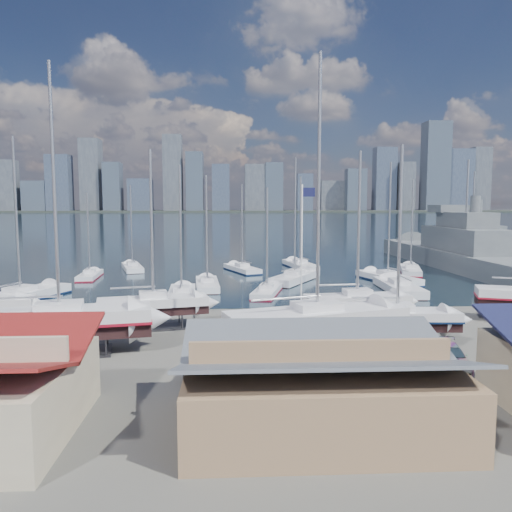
{
  "coord_description": "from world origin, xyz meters",
  "views": [
    {
      "loc": [
        -4.02,
        -47.61,
        10.16
      ],
      "look_at": [
        -1.16,
        8.0,
        4.31
      ],
      "focal_mm": 35.0,
      "sensor_mm": 36.0,
      "label": 1
    }
  ],
  "objects": [
    {
      "name": "sailboat_moored_1",
      "position": [
        -23.23,
        20.82,
        0.31
      ],
      "size": [
        2.89,
        8.29,
        12.16
      ],
      "rotation": [
        0.0,
        0.0,
        1.65
      ],
      "color": "black",
      "rests_on": "water"
    },
    {
      "name": "far_shore",
      "position": [
        0.0,
        560.0,
        1.1
      ],
      "size": [
        1400.0,
        80.0,
        2.2
      ],
      "primitive_type": "cube",
      "color": "#2D332D",
      "rests_on": "ground"
    },
    {
      "name": "sailboat_cradle_2",
      "position": [
        -10.3,
        -7.43,
        2.0
      ],
      "size": [
        9.08,
        4.37,
        14.42
      ],
      "rotation": [
        0.0,
        0.0,
        0.23
      ],
      "color": "#2D2D33",
      "rests_on": "ground"
    },
    {
      "name": "car_d",
      "position": [
        9.57,
        -18.04,
        0.7
      ],
      "size": [
        2.81,
        5.08,
        1.39
      ],
      "primitive_type": "imported",
      "rotation": [
        0.0,
        0.0,
        -0.19
      ],
      "color": "gray",
      "rests_on": "ground"
    },
    {
      "name": "sailboat_moored_0",
      "position": [
        -25.99,
        4.95,
        0.31
      ],
      "size": [
        7.53,
        12.28,
        17.79
      ],
      "rotation": [
        0.0,
        0.0,
        1.19
      ],
      "color": "black",
      "rests_on": "water"
    },
    {
      "name": "car_c",
      "position": [
        1.45,
        -21.51,
        0.69
      ],
      "size": [
        3.4,
        5.4,
        1.39
      ],
      "primitive_type": "imported",
      "rotation": [
        0.0,
        0.0,
        0.23
      ],
      "color": "gray",
      "rests_on": "ground"
    },
    {
      "name": "sailboat_moored_11",
      "position": [
        22.29,
        23.43,
        0.31
      ],
      "size": [
        5.34,
        9.95,
        14.32
      ],
      "rotation": [
        0.0,
        0.0,
        1.28
      ],
      "color": "black",
      "rests_on": "water"
    },
    {
      "name": "sailboat_moored_6",
      "position": [
        0.04,
        7.27,
        0.31
      ],
      "size": [
        4.26,
        8.65,
        12.46
      ],
      "rotation": [
        0.0,
        0.0,
        1.33
      ],
      "color": "black",
      "rests_on": "water"
    },
    {
      "name": "sailboat_moored_4",
      "position": [
        -6.85,
        11.98,
        0.32
      ],
      "size": [
        3.33,
        9.54,
        14.14
      ],
      "rotation": [
        0.0,
        0.0,
        1.65
      ],
      "color": "black",
      "rests_on": "water"
    },
    {
      "name": "ground",
      "position": [
        0.0,
        -10.0,
        0.0
      ],
      "size": [
        1400.0,
        1400.0,
        0.0
      ],
      "primitive_type": "plane",
      "color": "#605E59",
      "rests_on": "ground"
    },
    {
      "name": "shed_grey",
      "position": [
        0.0,
        -26.0,
        2.15
      ],
      "size": [
        12.6,
        8.4,
        4.17
      ],
      "color": "#8C6B4C",
      "rests_on": "ground"
    },
    {
      "name": "sailboat_moored_10",
      "position": [
        16.46,
        15.7,
        0.31
      ],
      "size": [
        6.28,
        11.22,
        16.17
      ],
      "rotation": [
        0.0,
        0.0,
        1.89
      ],
      "color": "black",
      "rests_on": "water"
    },
    {
      "name": "sailboat_cradle_1",
      "position": [
        -15.51,
        -14.16,
        2.24
      ],
      "size": [
        12.5,
        5.66,
        19.25
      ],
      "rotation": [
        0.0,
        0.0,
        0.2
      ],
      "color": "#2D2D33",
      "rests_on": "ground"
    },
    {
      "name": "skyline",
      "position": [
        -7.83,
        553.76,
        39.09
      ],
      "size": [
        639.14,
        43.8,
        107.69
      ],
      "color": "#475166",
      "rests_on": "far_shore"
    },
    {
      "name": "naval_ship_east",
      "position": [
        32.4,
        27.88,
        1.67
      ],
      "size": [
        9.35,
        52.12,
        18.68
      ],
      "rotation": [
        0.0,
        0.0,
        1.59
      ],
      "color": "slate",
      "rests_on": "water"
    },
    {
      "name": "water",
      "position": [
        0.0,
        300.0,
        -0.15
      ],
      "size": [
        1400.0,
        600.0,
        0.4
      ],
      "primitive_type": "cube",
      "color": "#192B3A",
      "rests_on": "ground"
    },
    {
      "name": "sailboat_moored_2",
      "position": [
        -19.0,
        28.69,
        0.32
      ],
      "size": [
        4.98,
        9.32,
        13.55
      ],
      "rotation": [
        0.0,
        0.0,
        1.86
      ],
      "color": "black",
      "rests_on": "water"
    },
    {
      "name": "sailboat_moored_5",
      "position": [
        -2.32,
        26.3,
        0.31
      ],
      "size": [
        5.73,
        9.42,
        13.63
      ],
      "rotation": [
        0.0,
        0.0,
        1.95
      ],
      "color": "black",
      "rests_on": "water"
    },
    {
      "name": "car_a",
      "position": [
        -12.41,
        -20.97,
        0.65
      ],
      "size": [
        2.86,
        4.1,
        1.3
      ],
      "primitive_type": "imported",
      "rotation": [
        0.0,
        0.0,
        0.39
      ],
      "color": "gray",
      "rests_on": "ground"
    },
    {
      "name": "car_b",
      "position": [
        -4.13,
        -19.88,
        0.81
      ],
      "size": [
        5.15,
        2.47,
        1.63
      ],
      "primitive_type": "imported",
      "rotation": [
        0.0,
        0.0,
        1.41
      ],
      "color": "gray",
      "rests_on": "ground"
    },
    {
      "name": "sailboat_moored_3",
      "position": [
        -9.25,
        5.11,
        0.31
      ],
      "size": [
        3.3,
        10.07,
        14.85
      ],
      "rotation": [
        0.0,
        0.0,
        1.62
      ],
      "color": "black",
      "rests_on": "water"
    },
    {
      "name": "sailboat_cradle_5",
      "position": [
        7.89,
        -13.12,
        1.98
      ],
      "size": [
        8.87,
        3.0,
        14.25
      ],
      "rotation": [
        0.0,
        0.0,
        -0.06
      ],
      "color": "#2D2D33",
      "rests_on": "ground"
    },
    {
      "name": "sailboat_cradle_4",
      "position": [
        6.51,
        -7.17,
        2.0
      ],
      "size": [
        8.97,
        3.41,
        14.42
      ],
      "rotation": [
        0.0,
        0.0,
        0.11
      ],
      "color": "#2D2D33",
      "rests_on": "ground"
    },
    {
      "name": "sailboat_moored_7",
      "position": [
        4.32,
        16.38,
        0.32
      ],
      "size": [
        8.15,
        11.21,
        16.77
      ],
      "rotation": [
        0.0,
        0.0,
        1.06
      ],
      "color": "black",
      "rests_on": "water"
    },
    {
      "name": "sailboat_moored_8",
      "position": [
        6.95,
        30.19,
        0.31
      ],
      "size": [
        4.8,
        10.46,
        15.09
      ],
      "rotation": [
        0.0,
        0.0,
        1.77
      ],
      "color": "black",
      "rests_on": "water"
    },
    {
      "name": "naval_ship_west",
      "position": [
        44.1,
        49.34,
        1.66
      ],
      "size": [
        8.38,
        45.16,
        18.05
      ],
      "rotation": [
        0.0,
        0.0,
        1.54
      ],
      "color": "slate",
      "rests_on": "water"
    },
    {
      "name": "sailboat_moored_9",
      "position": [
        15.38,
        8.34,
        0.32
      ],
      "size": [
        3.49,
        11.33,
        16.96
      ],
      "rotation": [
        0.0,
        0.0,
        1.54
      ],
      "color": "black",
      "rests_on": "water"
    },
    {
      "name": "flagpole",
      "position": [
        1.49,
        -9.95,
        6.66
      ],
      "size": [
        1.03,
        0.12,
        11.61
      ],
      "color": "white",
      "rests_on": "ground"
    },
    {
      "name": "sailboat_cradle_3",
      "position": [
        1.73,
        -15.23,
        2.27
      ],
      "size": [
        12.88,
        7.0,
        19.74
      ],
      "rotation": [
        0.0,
        0.0,
        0.3
      ],
      "color": "#2D2D33",
      "rests_on": "ground"
    }
  ]
}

